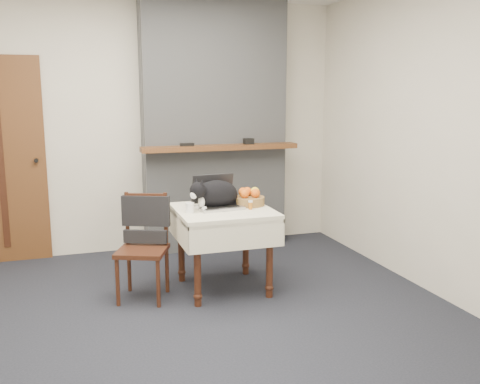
# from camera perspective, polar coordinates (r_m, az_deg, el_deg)

# --- Properties ---
(ground) EXTENTS (4.50, 4.50, 0.00)m
(ground) POSITION_cam_1_polar(r_m,az_deg,el_deg) (4.01, -8.08, -13.89)
(ground) COLOR black
(ground) RESTS_ON ground
(room_shell) EXTENTS (4.52, 4.01, 2.61)m
(room_shell) POSITION_cam_1_polar(r_m,az_deg,el_deg) (4.11, -9.91, 11.97)
(room_shell) COLOR beige
(room_shell) RESTS_ON ground
(door) EXTENTS (0.82, 0.10, 2.00)m
(door) POSITION_cam_1_polar(r_m,az_deg,el_deg) (5.64, -24.13, 3.03)
(door) COLOR brown
(door) RESTS_ON ground
(chimney) EXTENTS (1.62, 0.48, 2.60)m
(chimney) POSITION_cam_1_polar(r_m,az_deg,el_deg) (5.66, -2.75, 6.99)
(chimney) COLOR gray
(chimney) RESTS_ON ground
(side_table) EXTENTS (0.78, 0.78, 0.70)m
(side_table) POSITION_cam_1_polar(r_m,az_deg,el_deg) (4.47, -1.79, -3.21)
(side_table) COLOR #36160E
(side_table) RESTS_ON ground
(laptop) EXTENTS (0.40, 0.35, 0.27)m
(laptop) POSITION_cam_1_polar(r_m,az_deg,el_deg) (4.49, -2.54, -0.79)
(laptop) COLOR #B7B7BC
(laptop) RESTS_ON side_table
(cat) EXTENTS (0.56, 0.34, 0.27)m
(cat) POSITION_cam_1_polar(r_m,az_deg,el_deg) (4.46, -2.48, -0.25)
(cat) COLOR black
(cat) RESTS_ON side_table
(cream_jar) EXTENTS (0.07, 0.07, 0.08)m
(cream_jar) POSITION_cam_1_polar(r_m,az_deg,el_deg) (4.31, -5.37, -1.68)
(cream_jar) COLOR white
(cream_jar) RESTS_ON side_table
(pill_bottle) EXTENTS (0.04, 0.04, 0.07)m
(pill_bottle) POSITION_cam_1_polar(r_m,az_deg,el_deg) (4.41, 1.12, -1.38)
(pill_bottle) COLOR #B16015
(pill_bottle) RESTS_ON side_table
(fruit_basket) EXTENTS (0.26, 0.26, 0.15)m
(fruit_basket) POSITION_cam_1_polar(r_m,az_deg,el_deg) (4.57, 0.98, -0.67)
(fruit_basket) COLOR brown
(fruit_basket) RESTS_ON side_table
(desk_clutter) EXTENTS (0.13, 0.05, 0.01)m
(desk_clutter) POSITION_cam_1_polar(r_m,az_deg,el_deg) (4.53, 0.29, -1.49)
(desk_clutter) COLOR black
(desk_clutter) RESTS_ON side_table
(chair) EXTENTS (0.50, 0.49, 0.85)m
(chair) POSITION_cam_1_polar(r_m,az_deg,el_deg) (4.42, -10.16, -4.15)
(chair) COLOR #36160E
(chair) RESTS_ON ground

